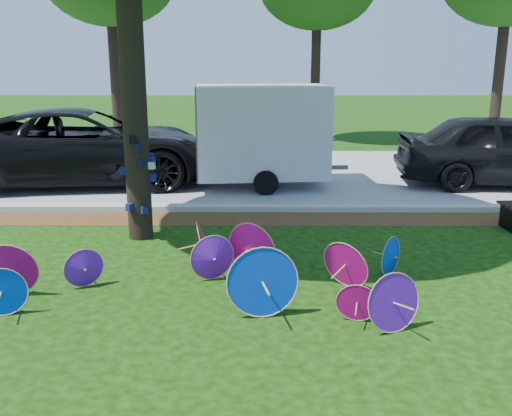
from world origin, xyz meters
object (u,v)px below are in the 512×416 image
at_px(parasol_pile, 227,269).
at_px(dark_pickup, 507,150).
at_px(cargo_trailer, 262,131).
at_px(black_van, 86,147).

xyz_separation_m(parasol_pile, dark_pickup, (6.78, 7.10, 0.55)).
bearing_deg(dark_pickup, cargo_trailer, 94.51).
relative_size(dark_pickup, cargo_trailer, 1.70).
bearing_deg(black_van, parasol_pile, -158.76).
xyz_separation_m(parasol_pile, black_van, (-4.07, 7.34, 0.59)).
bearing_deg(parasol_pile, black_van, 119.01).
distance_m(black_van, cargo_trailer, 4.61).
xyz_separation_m(black_van, cargo_trailer, (4.58, -0.32, 0.45)).
relative_size(black_van, dark_pickup, 1.28).
bearing_deg(cargo_trailer, parasol_pile, -99.66).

